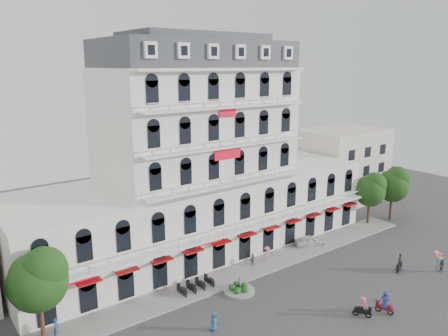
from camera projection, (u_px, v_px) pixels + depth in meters
ground at (304, 308)px, 41.14m from camera, size 120.00×120.00×0.00m
sidewalk at (243, 272)px, 48.13m from camera, size 53.00×4.00×0.16m
main_building at (197, 169)px, 52.84m from camera, size 45.00×15.00×25.80m
flank_building_east at (341, 165)px, 72.83m from camera, size 14.00×10.00×12.00m
traffic_island at (239, 289)px, 44.00m from camera, size 3.20×3.20×1.60m
parked_scooter_row at (196, 290)px, 44.28m from camera, size 4.40×1.80×1.10m
tree_west_inner at (38, 278)px, 34.98m from camera, size 4.76×4.76×8.25m
tree_east_inner at (370, 189)px, 61.74m from camera, size 4.40×4.37×7.57m
tree_east_outer at (393, 183)px, 63.22m from camera, size 4.65×4.65×8.05m
parked_car at (310, 241)px, 54.97m from camera, size 4.27×3.09×1.35m
rider_east at (385, 302)px, 40.01m from camera, size 0.83×1.64×2.24m
rider_northeast at (400, 262)px, 48.19m from camera, size 1.66×0.77×2.15m
rider_center at (363, 306)px, 39.46m from camera, size 1.13×1.48×1.99m
pedestrian_left at (214, 322)px, 37.45m from camera, size 0.90×0.66×1.70m
pedestrian_mid at (253, 260)px, 49.40m from camera, size 0.99×0.58×1.58m
pedestrian_right at (267, 254)px, 50.63m from camera, size 1.27×0.83×1.84m
pedestrian_far at (56, 328)px, 36.47m from camera, size 0.69×0.79×1.82m
balloon_vendor at (440, 261)px, 47.85m from camera, size 1.39×1.28×2.45m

